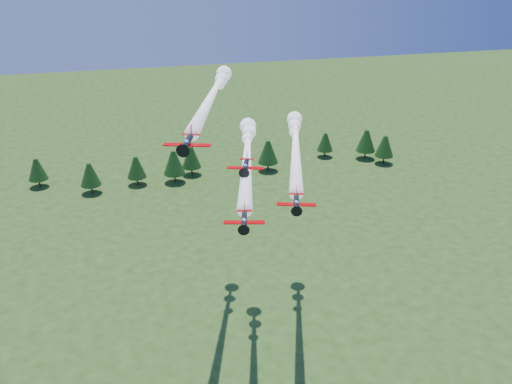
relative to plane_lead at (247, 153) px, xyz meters
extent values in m
cylinder|color=black|center=(-6.76, -27.79, 0.00)|extent=(1.91, 4.67, 0.85)
cone|color=black|center=(-7.40, -30.39, 0.00)|extent=(1.01, 0.95, 0.85)
cone|color=black|center=(-7.52, -30.89, 0.00)|extent=(0.45, 0.46, 0.37)
cylinder|color=black|center=(-7.55, -31.03, 0.00)|extent=(1.75, 0.46, 1.79)
cube|color=#E30000|center=(-6.85, -28.12, -0.27)|extent=(6.39, 2.61, 0.10)
cube|color=#E30000|center=(-6.05, -24.85, 0.04)|extent=(2.57, 1.29, 0.06)
cube|color=#E30000|center=(-6.03, -24.77, 0.72)|extent=(0.27, 0.80, 1.23)
ellipsoid|color=#98BDEB|center=(-6.95, -28.53, 0.34)|extent=(0.84, 1.14, 0.53)
sphere|color=white|center=(1.88, 7.72, 0.00)|extent=(2.30, 2.30, 2.30)
sphere|color=white|center=(2.99, 12.28, 0.00)|extent=(3.00, 3.00, 3.00)
sphere|color=white|center=(4.10, 16.83, 0.00)|extent=(3.70, 3.70, 3.70)
cylinder|color=black|center=(-13.49, -16.07, 9.06)|extent=(2.68, 5.70, 1.05)
cone|color=black|center=(-14.47, -19.21, 9.06)|extent=(1.28, 1.21, 1.05)
cone|color=black|center=(-14.66, -19.81, 9.06)|extent=(0.58, 0.59, 0.46)
cylinder|color=black|center=(-14.71, -19.98, 9.06)|extent=(2.11, 0.70, 2.20)
cube|color=#E30000|center=(-13.62, -16.47, 8.72)|extent=(7.81, 3.66, 0.13)
cube|color=#E30000|center=(-12.38, -12.52, 9.11)|extent=(3.16, 1.75, 0.07)
cube|color=#E30000|center=(-12.35, -12.42, 9.94)|extent=(0.39, 0.98, 1.52)
ellipsoid|color=#98BDEB|center=(-13.77, -16.96, 9.47)|extent=(1.09, 1.42, 0.65)
sphere|color=white|center=(-1.85, 21.16, 9.06)|extent=(2.30, 2.30, 2.30)
sphere|color=white|center=(-0.39, 25.86, 9.06)|extent=(3.00, 3.00, 3.00)
sphere|color=white|center=(1.08, 30.56, 9.06)|extent=(3.70, 3.70, 3.70)
cylinder|color=black|center=(3.77, -20.88, -1.40)|extent=(2.27, 4.90, 0.90)
cone|color=black|center=(2.95, -23.59, -1.40)|extent=(1.09, 1.04, 0.90)
cone|color=black|center=(2.79, -24.11, -1.40)|extent=(0.50, 0.50, 0.40)
cylinder|color=black|center=(2.75, -24.25, -1.40)|extent=(1.82, 0.58, 1.89)
cube|color=#E30000|center=(3.67, -21.23, -1.69)|extent=(6.71, 3.09, 0.11)
cube|color=#E30000|center=(4.70, -17.83, -1.35)|extent=(2.72, 1.49, 0.06)
cube|color=#E30000|center=(4.73, -17.75, -0.63)|extent=(0.33, 0.84, 1.30)
ellipsoid|color=#98BDEB|center=(3.54, -21.66, -1.04)|extent=(0.93, 1.22, 0.56)
sphere|color=white|center=(14.64, 14.88, -1.40)|extent=(2.30, 2.30, 2.30)
sphere|color=white|center=(16.03, 19.46, -1.40)|extent=(3.00, 3.00, 3.00)
sphere|color=white|center=(17.42, 24.03, -1.40)|extent=(3.70, 3.70, 3.70)
cylinder|color=black|center=(-2.68, -10.66, 1.80)|extent=(2.31, 4.92, 0.90)
cone|color=black|center=(-3.53, -13.37, 1.80)|extent=(1.10, 1.04, 0.90)
cone|color=black|center=(-3.69, -13.89, 1.80)|extent=(0.50, 0.51, 0.40)
cylinder|color=black|center=(-3.73, -14.04, 1.80)|extent=(1.82, 0.60, 1.90)
cube|color=#E30000|center=(-2.79, -11.00, 1.51)|extent=(6.74, 3.15, 0.11)
cube|color=#E30000|center=(-1.73, -7.60, 1.85)|extent=(2.73, 1.51, 0.06)
cube|color=#E30000|center=(-1.70, -7.51, 2.57)|extent=(0.33, 0.84, 1.31)
ellipsoid|color=#98BDEB|center=(-2.92, -11.44, 2.16)|extent=(0.94, 1.23, 0.56)
cylinder|color=#382314|center=(27.94, 89.16, -40.55)|extent=(0.60, 0.60, 3.32)
cone|color=#173A11|center=(27.94, 89.16, -34.63)|extent=(7.58, 7.58, 8.53)
cylinder|color=#382314|center=(-7.37, 86.41, -40.53)|extent=(0.60, 0.60, 3.35)
cone|color=#173A11|center=(-7.37, 86.41, -34.55)|extent=(7.65, 7.65, 8.61)
cylinder|color=#382314|center=(68.62, 92.37, -40.55)|extent=(0.60, 0.60, 3.31)
cone|color=#173A11|center=(68.62, 92.37, -34.65)|extent=(7.56, 7.56, 8.51)
cylinder|color=#382314|center=(53.71, 97.99, -40.83)|extent=(0.60, 0.60, 2.77)
cone|color=#173A11|center=(53.71, 97.99, -35.89)|extent=(6.32, 6.32, 7.11)
cylinder|color=#382314|center=(-36.23, 83.79, -40.67)|extent=(0.60, 0.60, 3.07)
cone|color=#173A11|center=(-36.23, 83.79, -35.20)|extent=(7.01, 7.01, 7.89)
cylinder|color=#382314|center=(73.48, 85.81, -40.64)|extent=(0.60, 0.60, 3.14)
cone|color=#173A11|center=(73.48, 85.81, -35.03)|extent=(7.18, 7.18, 8.08)
cylinder|color=#382314|center=(-54.35, 93.69, -40.73)|extent=(0.60, 0.60, 2.95)
cone|color=#173A11|center=(-54.35, 93.69, -35.46)|extent=(6.75, 6.75, 7.59)
cylinder|color=#382314|center=(-0.46, 91.92, -40.67)|extent=(0.60, 0.60, 3.08)
cone|color=#173A11|center=(-0.46, 91.92, -35.16)|extent=(7.05, 7.05, 7.93)
cylinder|color=#382314|center=(-20.55, 87.34, -40.72)|extent=(0.60, 0.60, 2.97)
cone|color=#173A11|center=(-20.55, 87.34, -35.42)|extent=(6.78, 6.78, 7.63)
camera|label=1|loc=(-23.12, -103.31, 40.01)|focal=40.00mm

